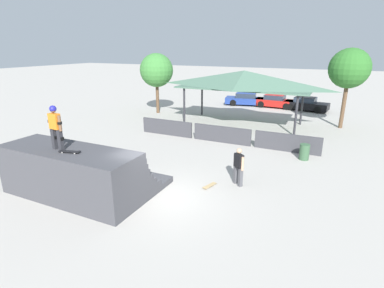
% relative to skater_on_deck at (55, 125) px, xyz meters
% --- Properties ---
extents(ground_plane, '(160.00, 160.00, 0.00)m').
position_rel_skater_on_deck_xyz_m(ground_plane, '(3.46, 1.50, -3.01)').
color(ground_plane, '#ADA8A0').
extents(quarter_pipe_ramp, '(5.90, 3.98, 2.03)m').
position_rel_skater_on_deck_xyz_m(quarter_pipe_ramp, '(0.26, 0.53, -2.13)').
color(quarter_pipe_ramp, '#424247').
rests_on(quarter_pipe_ramp, ground).
extents(skater_on_deck, '(0.73, 0.26, 1.71)m').
position_rel_skater_on_deck_xyz_m(skater_on_deck, '(0.00, 0.00, 0.00)').
color(skater_on_deck, '#2D2D33').
rests_on(skater_on_deck, quarter_pipe_ramp).
extents(skateboard_on_deck, '(0.85, 0.40, 0.09)m').
position_rel_skater_on_deck_xyz_m(skateboard_on_deck, '(0.71, -0.10, -0.92)').
color(skateboard_on_deck, silver).
rests_on(skateboard_on_deck, quarter_pipe_ramp).
extents(bystander_walking, '(0.60, 0.50, 1.69)m').
position_rel_skater_on_deck_xyz_m(bystander_walking, '(5.93, 4.11, -2.07)').
color(bystander_walking, '#4C4C51').
rests_on(bystander_walking, ground).
extents(skateboard_on_ground, '(0.41, 0.81, 0.09)m').
position_rel_skater_on_deck_xyz_m(skateboard_on_ground, '(4.90, 3.35, -2.95)').
color(skateboard_on_ground, silver).
rests_on(skateboard_on_ground, ground).
extents(barrier_fence, '(11.74, 0.12, 1.05)m').
position_rel_skater_on_deck_xyz_m(barrier_fence, '(3.17, 9.57, -2.49)').
color(barrier_fence, '#3D3D42').
rests_on(barrier_fence, ground).
extents(pavilion_shelter, '(9.87, 4.06, 4.10)m').
position_rel_skater_on_deck_xyz_m(pavilion_shelter, '(2.90, 14.84, 0.41)').
color(pavilion_shelter, '#2D2D33').
rests_on(pavilion_shelter, ground).
extents(tree_beside_pavilion, '(2.92, 2.92, 5.28)m').
position_rel_skater_on_deck_xyz_m(tree_beside_pavilion, '(-5.24, 15.50, 0.78)').
color(tree_beside_pavilion, brown).
rests_on(tree_beside_pavilion, ground).
extents(tree_far_back, '(2.81, 2.81, 5.74)m').
position_rel_skater_on_deck_xyz_m(tree_far_back, '(9.93, 16.80, 1.29)').
color(tree_far_back, brown).
rests_on(tree_far_back, ground).
extents(trash_bin, '(0.52, 0.52, 0.85)m').
position_rel_skater_on_deck_xyz_m(trash_bin, '(8.20, 8.63, -2.59)').
color(trash_bin, '#385B3D').
rests_on(trash_bin, ground).
extents(parked_car_blue, '(4.57, 2.47, 1.27)m').
position_rel_skater_on_deck_xyz_m(parked_car_blue, '(1.06, 22.70, -2.41)').
color(parked_car_blue, navy).
rests_on(parked_car_blue, ground).
extents(parked_car_red, '(4.14, 1.95, 1.27)m').
position_rel_skater_on_deck_xyz_m(parked_car_red, '(3.96, 22.81, -2.41)').
color(parked_car_red, red).
rests_on(parked_car_red, ground).
extents(parked_car_black, '(4.19, 2.19, 1.27)m').
position_rel_skater_on_deck_xyz_m(parked_car_black, '(6.87, 22.50, -2.41)').
color(parked_car_black, black).
rests_on(parked_car_black, ground).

